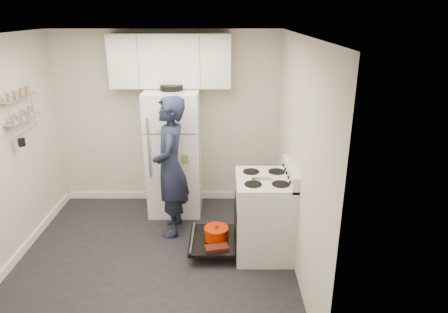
{
  "coord_description": "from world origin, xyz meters",
  "views": [
    {
      "loc": [
        0.8,
        -3.99,
        2.73
      ],
      "look_at": [
        0.81,
        0.59,
        1.05
      ],
      "focal_mm": 32.0,
      "sensor_mm": 36.0,
      "label": 1
    }
  ],
  "objects_px": {
    "electric_range": "(263,216)",
    "refrigerator": "(174,152)",
    "person": "(171,167)",
    "open_oven_door": "(214,237)"
  },
  "relations": [
    {
      "from": "open_oven_door",
      "to": "person",
      "type": "height_order",
      "value": "person"
    },
    {
      "from": "person",
      "to": "open_oven_door",
      "type": "bearing_deg",
      "value": 47.88
    },
    {
      "from": "open_oven_door",
      "to": "refrigerator",
      "type": "distance_m",
      "value": 1.42
    },
    {
      "from": "person",
      "to": "electric_range",
      "type": "bearing_deg",
      "value": 65.53
    },
    {
      "from": "electric_range",
      "to": "refrigerator",
      "type": "xyz_separation_m",
      "value": [
        -1.14,
        1.1,
        0.41
      ]
    },
    {
      "from": "electric_range",
      "to": "open_oven_door",
      "type": "relative_size",
      "value": 1.53
    },
    {
      "from": "refrigerator",
      "to": "person",
      "type": "height_order",
      "value": "refrigerator"
    },
    {
      "from": "open_oven_door",
      "to": "person",
      "type": "relative_size",
      "value": 0.4
    },
    {
      "from": "open_oven_door",
      "to": "electric_range",
      "type": "bearing_deg",
      "value": -0.23
    },
    {
      "from": "refrigerator",
      "to": "electric_range",
      "type": "bearing_deg",
      "value": -43.88
    }
  ]
}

